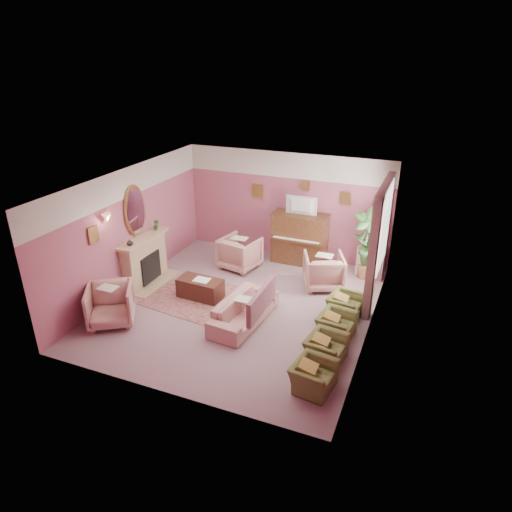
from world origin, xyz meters
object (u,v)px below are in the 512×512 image
at_px(floral_armchair_front, 110,303).
at_px(olive_chair_d, 345,302).
at_px(olive_chair_b, 326,345).
at_px(side_table, 367,261).
at_px(television, 301,205).
at_px(coffee_table, 200,288).
at_px(floral_armchair_left, 240,251).
at_px(sofa, 244,306).
at_px(floral_armchair_right, 324,269).
at_px(olive_chair_c, 336,322).
at_px(olive_chair_a, 314,372).
at_px(piano, 300,239).

relative_size(floral_armchair_front, olive_chair_d, 1.24).
relative_size(olive_chair_b, side_table, 1.05).
bearing_deg(side_table, floral_armchair_front, -136.38).
xyz_separation_m(television, coffee_table, (-1.50, -2.61, -1.38)).
bearing_deg(olive_chair_b, side_table, 88.83).
bearing_deg(floral_armchair_left, floral_armchair_front, -112.23).
distance_m(sofa, floral_armchair_right, 2.38).
bearing_deg(floral_armchair_front, television, 57.68).
height_order(coffee_table, olive_chair_c, olive_chair_c).
xyz_separation_m(olive_chair_c, olive_chair_d, (0.00, 0.82, 0.00)).
xyz_separation_m(coffee_table, olive_chair_a, (3.19, -1.99, 0.09)).
bearing_deg(side_table, floral_armchair_left, -164.28).
xyz_separation_m(olive_chair_a, olive_chair_c, (0.00, 1.64, 0.00)).
xyz_separation_m(floral_armchair_front, olive_chair_c, (4.37, 1.27, -0.14)).
relative_size(floral_armchair_left, olive_chair_b, 1.24).
bearing_deg(coffee_table, floral_armchair_front, -126.06).
relative_size(television, coffee_table, 0.80).
bearing_deg(side_table, olive_chair_a, -90.97).
distance_m(sofa, olive_chair_b, 1.97).
height_order(sofa, floral_armchair_right, floral_armchair_right).
relative_size(sofa, olive_chair_b, 2.51).
distance_m(sofa, side_table, 3.73).
distance_m(piano, olive_chair_c, 3.47).
bearing_deg(floral_armchair_front, sofa, 23.04).
distance_m(floral_armchair_front, olive_chair_d, 4.85).
bearing_deg(floral_armchair_left, television, 33.48).
height_order(olive_chair_a, olive_chair_c, same).
relative_size(sofa, floral_armchair_left, 2.02).
xyz_separation_m(piano, olive_chair_d, (1.69, -2.20, -0.33)).
distance_m(piano, side_table, 1.79).
distance_m(olive_chair_c, olive_chair_d, 0.82).
bearing_deg(side_table, floral_armchair_right, -127.47).
height_order(piano, floral_armchair_left, piano).
relative_size(television, sofa, 0.43).
bearing_deg(olive_chair_c, floral_armchair_left, 144.86).
xyz_separation_m(floral_armchair_left, side_table, (3.07, 0.86, -0.11)).
relative_size(sofa, side_table, 2.64).
xyz_separation_m(olive_chair_b, olive_chair_c, (0.00, 0.82, 0.00)).
height_order(floral_armchair_left, olive_chair_b, floral_armchair_left).
distance_m(sofa, floral_armchair_front, 2.71).
distance_m(television, floral_armchair_left, 1.93).
xyz_separation_m(olive_chair_b, side_table, (0.08, 3.79, 0.03)).
bearing_deg(floral_armchair_front, piano, 57.98).
height_order(olive_chair_a, olive_chair_b, same).
distance_m(piano, olive_chair_b, 4.20).
bearing_deg(olive_chair_c, floral_armchair_right, 111.64).
bearing_deg(olive_chair_b, olive_chair_a, -90.00).
bearing_deg(sofa, olive_chair_d, 28.76).
relative_size(olive_chair_c, side_table, 1.05).
bearing_deg(floral_armchair_front, floral_armchair_left, 67.77).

